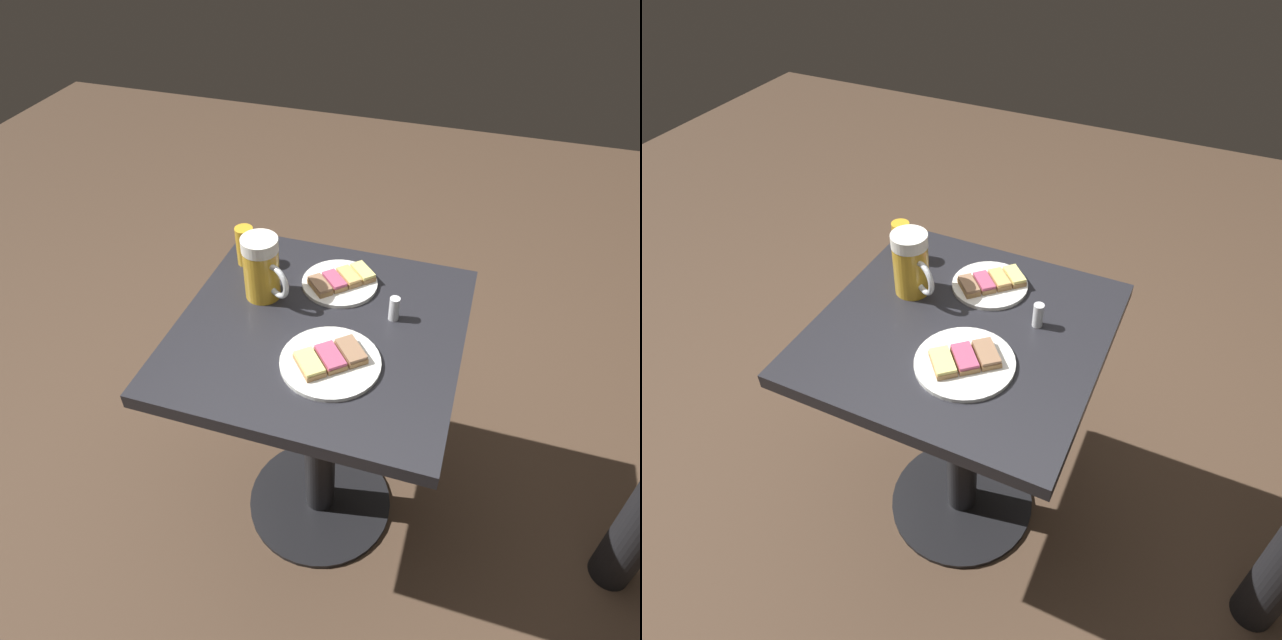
# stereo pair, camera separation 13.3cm
# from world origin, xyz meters

# --- Properties ---
(ground_plane) EXTENTS (6.00, 6.00, 0.00)m
(ground_plane) POSITION_xyz_m (0.00, 0.00, 0.00)
(ground_plane) COLOR #4C3828
(cafe_table) EXTENTS (0.65, 0.65, 0.75)m
(cafe_table) POSITION_xyz_m (0.00, 0.00, 0.56)
(cafe_table) COLOR black
(cafe_table) RESTS_ON ground_plane
(plate_near) EXTENTS (0.22, 0.22, 0.03)m
(plate_near) POSITION_xyz_m (-0.11, -0.06, 0.76)
(plate_near) COLOR white
(plate_near) RESTS_ON cafe_table
(plate_far) EXTENTS (0.19, 0.19, 0.03)m
(plate_far) POSITION_xyz_m (0.17, -0.00, 0.76)
(plate_far) COLOR white
(plate_far) RESTS_ON cafe_table
(beer_mug) EXTENTS (0.10, 0.13, 0.16)m
(beer_mug) POSITION_xyz_m (0.07, 0.17, 0.83)
(beer_mug) COLOR gold
(beer_mug) RESTS_ON cafe_table
(beer_glass_small) EXTENTS (0.05, 0.05, 0.11)m
(beer_glass_small) POSITION_xyz_m (0.18, 0.26, 0.80)
(beer_glass_small) COLOR gold
(beer_glass_small) RESTS_ON cafe_table
(salt_shaker) EXTENTS (0.02, 0.02, 0.06)m
(salt_shaker) POSITION_xyz_m (0.08, -0.16, 0.78)
(salt_shaker) COLOR silver
(salt_shaker) RESTS_ON cafe_table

